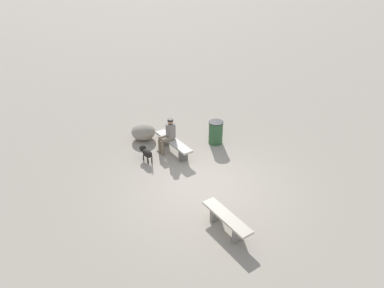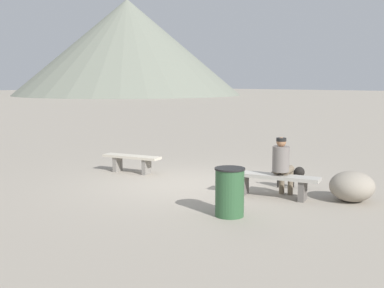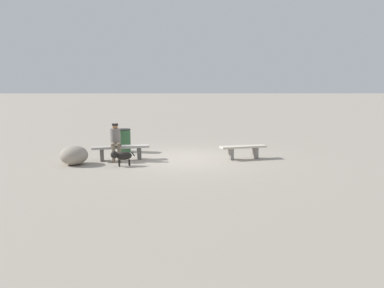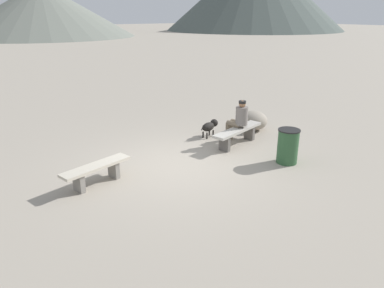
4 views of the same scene
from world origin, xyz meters
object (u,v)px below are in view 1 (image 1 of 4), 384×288
object	(u,v)px
bench_left	(227,220)
dog	(146,152)
boulder	(143,132)
trash_bin	(216,132)
bench_right	(173,144)
seated_person	(168,133)

from	to	relation	value
bench_left	dog	distance (m)	4.10
boulder	trash_bin	bearing A→B (deg)	-116.46
dog	bench_right	bearing A→B (deg)	-95.17
seated_person	trash_bin	bearing A→B (deg)	-102.62
bench_left	boulder	size ratio (longest dim) A/B	1.85
seated_person	dog	size ratio (longest dim) A/B	1.69
bench_left	seated_person	world-z (taller)	seated_person
trash_bin	seated_person	bearing A→B (deg)	90.29
seated_person	dog	bearing A→B (deg)	97.38
boulder	seated_person	bearing A→B (deg)	-152.47
bench_right	dog	size ratio (longest dim) A/B	2.63
dog	trash_bin	distance (m)	2.70
seated_person	dog	xyz separation A→B (m)	(-0.33, 0.89, -0.40)
seated_person	boulder	world-z (taller)	seated_person
dog	boulder	size ratio (longest dim) A/B	0.83
bench_left	bench_right	bearing A→B (deg)	-12.76
trash_bin	boulder	bearing A→B (deg)	63.54
bench_left	bench_right	xyz separation A→B (m)	(4.14, 0.11, 0.03)
bench_right	trash_bin	xyz separation A→B (m)	(0.14, -1.65, 0.08)
trash_bin	boulder	xyz separation A→B (m)	(1.20, 2.41, -0.13)
trash_bin	boulder	distance (m)	2.70
bench_left	bench_right	distance (m)	4.14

